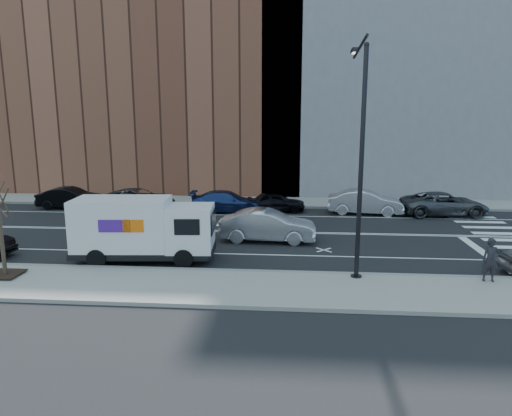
# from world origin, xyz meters

# --- Properties ---
(ground) EXTENTS (120.00, 120.00, 0.00)m
(ground) POSITION_xyz_m (0.00, 0.00, 0.00)
(ground) COLOR black
(ground) RESTS_ON ground
(sidewalk_near) EXTENTS (44.00, 3.60, 0.15)m
(sidewalk_near) POSITION_xyz_m (0.00, -8.80, 0.07)
(sidewalk_near) COLOR gray
(sidewalk_near) RESTS_ON ground
(sidewalk_far) EXTENTS (44.00, 3.60, 0.15)m
(sidewalk_far) POSITION_xyz_m (0.00, 8.80, 0.07)
(sidewalk_far) COLOR gray
(sidewalk_far) RESTS_ON ground
(curb_near) EXTENTS (44.00, 0.25, 0.17)m
(curb_near) POSITION_xyz_m (0.00, -7.00, 0.08)
(curb_near) COLOR gray
(curb_near) RESTS_ON ground
(curb_far) EXTENTS (44.00, 0.25, 0.17)m
(curb_far) POSITION_xyz_m (0.00, 7.00, 0.08)
(curb_far) COLOR gray
(curb_far) RESTS_ON ground
(crosswalk) EXTENTS (3.00, 14.00, 0.01)m
(crosswalk) POSITION_xyz_m (16.00, 0.00, 0.00)
(crosswalk) COLOR white
(crosswalk) RESTS_ON ground
(road_markings) EXTENTS (40.00, 8.60, 0.01)m
(road_markings) POSITION_xyz_m (0.00, 0.00, 0.00)
(road_markings) COLOR white
(road_markings) RESTS_ON ground
(bldg_brick) EXTENTS (26.00, 10.00, 22.00)m
(bldg_brick) POSITION_xyz_m (-8.00, 15.60, 11.00)
(bldg_brick) COLOR brown
(bldg_brick) RESTS_ON ground
(bldg_concrete) EXTENTS (20.00, 10.00, 26.00)m
(bldg_concrete) POSITION_xyz_m (12.00, 15.60, 13.00)
(bldg_concrete) COLOR slate
(bldg_concrete) RESTS_ON ground
(streetlight) EXTENTS (0.44, 4.02, 9.34)m
(streetlight) POSITION_xyz_m (7.00, -6.91, 5.08)
(streetlight) COLOR black
(streetlight) RESTS_ON ground
(street_tree) EXTENTS (1.20, 1.20, 3.75)m
(street_tree) POSITION_xyz_m (-7.00, -8.40, 1.45)
(street_tree) COLOR black
(street_tree) RESTS_ON ground
(fedex_van) EXTENTS (6.40, 2.60, 2.86)m
(fedex_van) POSITION_xyz_m (-2.23, -5.60, 1.50)
(fedex_van) COLOR black
(fedex_van) RESTS_ON ground
(far_parked_b) EXTENTS (4.57, 1.72, 1.49)m
(far_parked_b) POSITION_xyz_m (-11.20, 5.68, 0.74)
(far_parked_b) COLOR black
(far_parked_b) RESTS_ON ground
(far_parked_c) EXTENTS (5.30, 2.73, 1.43)m
(far_parked_c) POSITION_xyz_m (-6.37, 5.84, 0.72)
(far_parked_c) COLOR #4F5357
(far_parked_c) RESTS_ON ground
(far_parked_d) EXTENTS (5.02, 2.24, 1.43)m
(far_parked_d) POSITION_xyz_m (-0.00, 5.33, 0.72)
(far_parked_d) COLOR navy
(far_parked_d) RESTS_ON ground
(far_parked_e) EXTENTS (4.05, 1.84, 1.35)m
(far_parked_e) POSITION_xyz_m (3.32, 5.69, 0.67)
(far_parked_e) COLOR black
(far_parked_e) RESTS_ON ground
(far_parked_f) EXTENTS (5.06, 2.24, 1.62)m
(far_parked_f) POSITION_xyz_m (9.28, 5.38, 0.81)
(far_parked_f) COLOR silver
(far_parked_f) RESTS_ON ground
(far_parked_g) EXTENTS (5.66, 2.90, 1.53)m
(far_parked_g) POSITION_xyz_m (14.40, 5.37, 0.76)
(far_parked_g) COLOR #46494D
(far_parked_g) RESTS_ON ground
(driving_sedan) EXTENTS (5.06, 1.98, 1.64)m
(driving_sedan) POSITION_xyz_m (3.17, -1.83, 0.82)
(driving_sedan) COLOR #BABBBF
(driving_sedan) RESTS_ON ground
(pedestrian) EXTENTS (0.67, 0.48, 1.71)m
(pedestrian) POSITION_xyz_m (12.05, -7.49, 1.00)
(pedestrian) COLOR black
(pedestrian) RESTS_ON sidewalk_near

